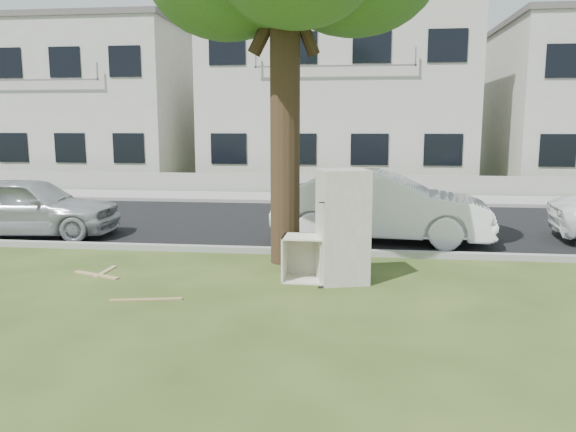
# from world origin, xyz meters

# --- Properties ---
(ground) EXTENTS (120.00, 120.00, 0.00)m
(ground) POSITION_xyz_m (0.00, 0.00, 0.00)
(ground) COLOR #2E4217
(road) EXTENTS (120.00, 7.00, 0.01)m
(road) POSITION_xyz_m (0.00, 6.00, 0.01)
(road) COLOR black
(road) RESTS_ON ground
(kerb_near) EXTENTS (120.00, 0.18, 0.12)m
(kerb_near) POSITION_xyz_m (0.00, 2.45, 0.00)
(kerb_near) COLOR gray
(kerb_near) RESTS_ON ground
(kerb_far) EXTENTS (120.00, 0.18, 0.12)m
(kerb_far) POSITION_xyz_m (0.00, 9.55, 0.00)
(kerb_far) COLOR gray
(kerb_far) RESTS_ON ground
(sidewalk) EXTENTS (120.00, 2.80, 0.01)m
(sidewalk) POSITION_xyz_m (0.00, 11.00, 0.01)
(sidewalk) COLOR gray
(sidewalk) RESTS_ON ground
(low_wall) EXTENTS (120.00, 0.15, 0.70)m
(low_wall) POSITION_xyz_m (0.00, 12.60, 0.35)
(low_wall) COLOR gray
(low_wall) RESTS_ON ground
(townhouse_left) EXTENTS (10.20, 8.16, 7.04)m
(townhouse_left) POSITION_xyz_m (-12.00, 17.50, 3.52)
(townhouse_left) COLOR beige
(townhouse_left) RESTS_ON ground
(townhouse_center) EXTENTS (11.22, 8.16, 7.44)m
(townhouse_center) POSITION_xyz_m (0.00, 17.50, 3.72)
(townhouse_center) COLOR beige
(townhouse_center) RESTS_ON ground
(fridge) EXTENTS (0.92, 0.88, 1.84)m
(fridge) POSITION_xyz_m (0.69, 0.60, 0.92)
(fridge) COLOR beige
(fridge) RESTS_ON ground
(cabinet) EXTENTS (0.96, 0.60, 0.74)m
(cabinet) POSITION_xyz_m (0.20, 0.61, 0.37)
(cabinet) COLOR beige
(cabinet) RESTS_ON ground
(plank_a) EXTENTS (1.04, 0.30, 0.02)m
(plank_a) POSITION_xyz_m (-2.13, -0.76, 0.01)
(plank_a) COLOR olive
(plank_a) RESTS_ON ground
(plank_b) EXTENTS (0.95, 0.45, 0.02)m
(plank_b) POSITION_xyz_m (-3.47, 0.45, 0.01)
(plank_b) COLOR tan
(plank_b) RESTS_ON ground
(plank_c) EXTENTS (0.09, 0.74, 0.02)m
(plank_c) POSITION_xyz_m (-3.42, 0.70, 0.01)
(plank_c) COLOR tan
(plank_c) RESTS_ON ground
(car_center) EXTENTS (4.81, 2.08, 1.54)m
(car_center) POSITION_xyz_m (1.46, 3.96, 0.77)
(car_center) COLOR white
(car_center) RESTS_ON ground
(car_left) EXTENTS (4.21, 2.05, 1.39)m
(car_left) POSITION_xyz_m (-6.54, 3.52, 0.69)
(car_left) COLOR #A5A7AC
(car_left) RESTS_ON ground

